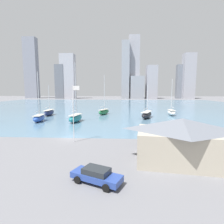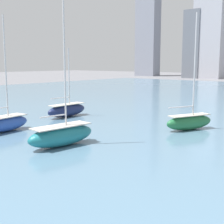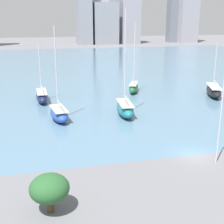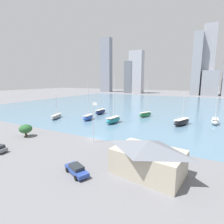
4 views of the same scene
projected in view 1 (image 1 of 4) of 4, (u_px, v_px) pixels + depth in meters
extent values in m
plane|color=slate|center=(71.00, 138.00, 33.27)|extent=(500.00, 500.00, 0.00)
cube|color=slate|center=(105.00, 106.00, 102.65)|extent=(180.00, 140.00, 0.00)
cube|color=#B2A893|center=(181.00, 146.00, 21.89)|extent=(11.48, 8.34, 4.04)
pyramid|color=slate|center=(182.00, 125.00, 21.54)|extent=(11.48, 8.34, 1.56)
cylinder|color=silver|center=(73.00, 114.00, 30.12)|extent=(0.14, 0.14, 9.93)
cube|color=white|center=(76.00, 88.00, 29.55)|extent=(1.10, 0.03, 0.70)
cube|color=gray|center=(31.00, 68.00, 204.85)|extent=(14.77, 8.36, 69.76)
cube|color=slate|center=(61.00, 82.00, 196.75)|extent=(9.67, 11.22, 37.56)
cube|color=#A8A8B2|center=(68.00, 77.00, 195.65)|extent=(15.83, 10.27, 49.08)
cube|color=#8E939E|center=(125.00, 71.00, 194.44)|extent=(8.40, 15.45, 62.12)
cube|color=#9E9EA8|center=(134.00, 68.00, 197.83)|extent=(11.98, 9.27, 69.69)
cube|color=#8E939E|center=(137.00, 87.00, 194.39)|extent=(14.98, 11.61, 24.84)
cube|color=#9E9EA8|center=(151.00, 82.00, 195.06)|extent=(11.58, 13.40, 36.28)
cube|color=slate|center=(180.00, 82.00, 195.94)|extent=(7.32, 7.20, 37.57)
cube|color=#9E9EA8|center=(188.00, 76.00, 190.66)|extent=(12.21, 10.76, 48.79)
ellipsoid|color=#19234C|center=(49.00, 113.00, 63.15)|extent=(2.26, 7.70, 2.06)
cube|color=beige|center=(49.00, 110.00, 63.03)|extent=(1.86, 6.31, 0.10)
cube|color=#2D2D33|center=(49.00, 114.00, 63.22)|extent=(0.18, 1.38, 0.93)
cylinder|color=silver|center=(49.00, 98.00, 63.05)|extent=(0.18, 0.18, 8.86)
cylinder|color=silver|center=(47.00, 107.00, 61.56)|extent=(0.19, 3.83, 0.14)
ellipsoid|color=black|center=(147.00, 115.00, 57.43)|extent=(5.61, 9.43, 2.12)
cube|color=silver|center=(147.00, 112.00, 57.31)|extent=(4.60, 7.73, 0.10)
cube|color=#2D2D33|center=(147.00, 117.00, 57.50)|extent=(0.74, 1.59, 0.95)
cylinder|color=silver|center=(148.00, 98.00, 57.39)|extent=(0.18, 0.18, 8.75)
cylinder|color=silver|center=(146.00, 109.00, 55.62)|extent=(1.85, 4.52, 0.14)
ellipsoid|color=#1E757F|center=(76.00, 118.00, 50.17)|extent=(3.40, 7.98, 2.16)
cube|color=#BCB7AD|center=(75.00, 115.00, 50.05)|extent=(2.79, 6.55, 0.10)
cube|color=#2D2D33|center=(76.00, 120.00, 50.25)|extent=(0.32, 1.40, 0.97)
cylinder|color=silver|center=(76.00, 89.00, 49.71)|extent=(0.18, 0.18, 14.72)
cylinder|color=silver|center=(74.00, 111.00, 48.98)|extent=(0.49, 3.05, 0.14)
ellipsoid|color=#284CA8|center=(39.00, 118.00, 50.77)|extent=(3.31, 6.97, 1.94)
cube|color=#BCB7AD|center=(39.00, 115.00, 50.66)|extent=(2.71, 5.71, 0.10)
cube|color=#2D2D33|center=(39.00, 120.00, 50.84)|extent=(0.30, 1.22, 0.87)
cylinder|color=silver|center=(38.00, 93.00, 50.39)|extent=(0.18, 0.18, 12.45)
cylinder|color=silver|center=(37.00, 112.00, 49.31)|extent=(0.55, 3.44, 0.14)
ellipsoid|color=#236B3D|center=(104.00, 112.00, 65.55)|extent=(4.51, 7.20, 1.96)
cube|color=beige|center=(104.00, 110.00, 65.43)|extent=(3.70, 5.90, 0.10)
cube|color=#2D2D33|center=(104.00, 113.00, 65.61)|extent=(0.66, 1.23, 0.88)
cylinder|color=silver|center=(104.00, 92.00, 65.11)|extent=(0.18, 0.18, 12.78)
cylinder|color=silver|center=(102.00, 107.00, 64.05)|extent=(1.69, 3.60, 0.14)
ellipsoid|color=white|center=(171.00, 113.00, 63.80)|extent=(2.40, 6.64, 1.96)
cube|color=#BCB7AD|center=(171.00, 110.00, 63.69)|extent=(1.97, 5.45, 0.10)
cube|color=#2D2D33|center=(171.00, 114.00, 63.87)|extent=(0.18, 1.19, 0.88)
cylinder|color=silver|center=(172.00, 95.00, 63.49)|extent=(0.18, 0.18, 11.15)
cylinder|color=silver|center=(172.00, 107.00, 62.78)|extent=(0.19, 2.54, 0.14)
cube|color=#284293|center=(96.00, 176.00, 17.03)|extent=(5.38, 3.70, 0.60)
cube|color=#23282D|center=(96.00, 171.00, 16.96)|extent=(2.97, 2.48, 0.55)
cylinder|color=black|center=(78.00, 180.00, 16.95)|extent=(0.77, 0.53, 0.73)
cylinder|color=black|center=(88.00, 172.00, 18.59)|extent=(0.77, 0.53, 0.73)
cylinder|color=black|center=(106.00, 188.00, 15.54)|extent=(0.77, 0.53, 0.73)
cylinder|color=black|center=(115.00, 179.00, 17.18)|extent=(0.77, 0.53, 0.73)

